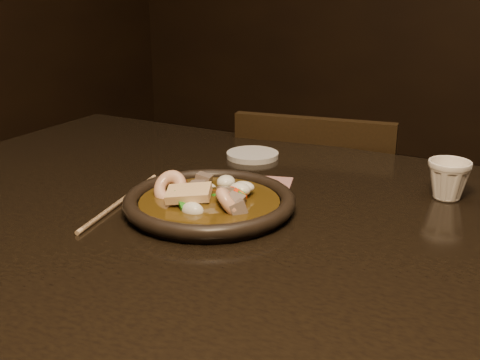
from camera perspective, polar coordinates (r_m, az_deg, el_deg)
The scene contains 9 objects.
table at distance 0.93m, azimuth 6.41°, elevation -9.05°, with size 1.60×0.90×0.75m.
chair at distance 1.57m, azimuth 7.34°, elevation -6.45°, with size 0.44×0.44×0.81m.
plate at distance 0.96m, azimuth -2.91°, elevation -2.16°, with size 0.28×0.28×0.03m.
stirfry at distance 0.96m, azimuth -2.88°, elevation -1.80°, with size 0.19×0.14×0.06m.
soy_dish at distance 0.94m, azimuth -6.55°, elevation -3.06°, with size 0.10×0.10×0.01m, color silver.
saucer_left at distance 1.24m, azimuth 1.19°, elevation 2.39°, with size 0.11×0.11×0.01m, color silver.
tea_cup at distance 1.06m, azimuth 19.16°, elevation 0.14°, with size 0.07×0.07×0.07m, color #EFE2CF.
chopsticks at distance 1.01m, azimuth -11.28°, elevation -2.02°, with size 0.06×0.26×0.01m.
napkin at distance 1.05m, azimuth 0.48°, elevation -0.91°, with size 0.15×0.15×0.00m, color #A06862.
Camera 1 is at (0.30, -0.77, 1.11)m, focal length 45.00 mm.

